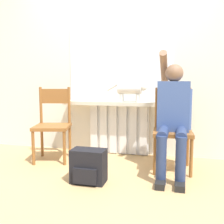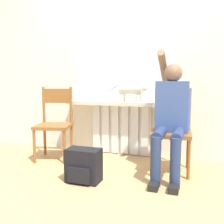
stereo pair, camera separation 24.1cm
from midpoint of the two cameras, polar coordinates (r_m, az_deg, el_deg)
The scene contains 10 objects.
ground_plane at distance 2.61m, azimuth -3.07°, elevation -15.54°, with size 12.00×12.00×0.00m, color tan.
wall_with_window at distance 3.60m, azimuth 4.31°, elevation 12.47°, with size 7.00×0.06×2.70m.
radiator at distance 3.57m, azimuth 3.85°, elevation -3.80°, with size 0.82×0.08×0.67m.
windowsill at distance 3.45m, azimuth 3.57°, elevation 1.91°, with size 1.48×0.25×0.05m.
window_glass at distance 3.56m, azimuth 4.15°, elevation 10.24°, with size 1.42×0.01×0.97m.
chair_left at distance 3.39m, azimuth -10.43°, elevation -2.27°, with size 0.51×0.51×0.91m.
chair_right at distance 2.97m, azimuth 15.12°, elevation -3.67°, with size 0.45×0.45×0.91m.
person at distance 2.82m, azimuth 15.11°, elevation -0.43°, with size 0.36×1.01×1.32m.
cat at distance 3.36m, azimuth 6.40°, elevation 4.91°, with size 0.53×0.14×0.27m.
backpack at distance 2.63m, azimuth -3.58°, elevation -11.61°, with size 0.33×0.23×0.33m.
Camera 2 is at (1.03, -2.20, 0.99)m, focal length 42.00 mm.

